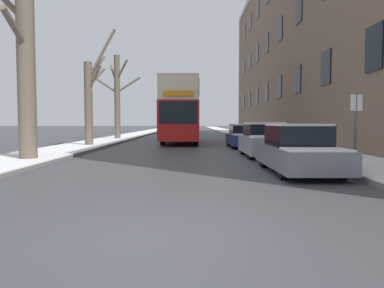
{
  "coord_description": "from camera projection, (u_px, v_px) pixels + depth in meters",
  "views": [
    {
      "loc": [
        0.41,
        -4.79,
        1.47
      ],
      "look_at": [
        0.31,
        17.36,
        0.2
      ],
      "focal_mm": 35.0,
      "sensor_mm": 36.0,
      "label": 1
    }
  ],
  "objects": [
    {
      "name": "street_sign_post",
      "position": [
        357.0,
        128.0,
        10.21
      ],
      "size": [
        0.32,
        0.07,
        2.27
      ],
      "color": "#4C4F54",
      "rests_on": "ground"
    },
    {
      "name": "terrace_facade_right",
      "position": [
        338.0,
        33.0,
        30.09
      ],
      "size": [
        9.1,
        53.88,
        17.31
      ],
      "color": "#7A604C",
      "rests_on": "ground"
    },
    {
      "name": "parked_car_1",
      "position": [
        266.0,
        141.0,
        16.08
      ],
      "size": [
        1.76,
        4.11,
        1.49
      ],
      "color": "#9EA3AD",
      "rests_on": "ground"
    },
    {
      "name": "sidewalk_right",
      "position": [
        230.0,
        132.0,
        57.75
      ],
      "size": [
        2.97,
        130.0,
        0.16
      ],
      "color": "slate",
      "rests_on": "ground"
    },
    {
      "name": "bare_tree_left_0",
      "position": [
        27.0,
        65.0,
        13.68
      ],
      "size": [
        1.92,
        3.68,
        7.4
      ],
      "color": "brown",
      "rests_on": "ground"
    },
    {
      "name": "bare_tree_left_1",
      "position": [
        92.0,
        98.0,
        22.22
      ],
      "size": [
        1.88,
        2.34,
        7.03
      ],
      "color": "brown",
      "rests_on": "ground"
    },
    {
      "name": "ground_plane",
      "position": [
        162.0,
        236.0,
        4.87
      ],
      "size": [
        320.0,
        320.0,
        0.0
      ],
      "primitive_type": "plane",
      "color": "#424247"
    },
    {
      "name": "bare_tree_left_2",
      "position": [
        119.0,
        95.0,
        31.14
      ],
      "size": [
        3.72,
        2.14,
        7.05
      ],
      "color": "brown",
      "rests_on": "ground"
    },
    {
      "name": "sidewalk_left",
      "position": [
        152.0,
        132.0,
        57.8
      ],
      "size": [
        2.97,
        130.0,
        0.16
      ],
      "color": "slate",
      "rests_on": "ground"
    },
    {
      "name": "parked_car_2",
      "position": [
        246.0,
        136.0,
        22.3
      ],
      "size": [
        1.82,
        4.49,
        1.38
      ],
      "color": "navy",
      "rests_on": "ground"
    },
    {
      "name": "double_decker_bus",
      "position": [
        182.0,
        109.0,
        27.49
      ],
      "size": [
        2.55,
        10.92,
        4.39
      ],
      "color": "red",
      "rests_on": "ground"
    },
    {
      "name": "parked_car_0",
      "position": [
        300.0,
        150.0,
        10.99
      ],
      "size": [
        1.75,
        4.43,
        1.44
      ],
      "color": "slate",
      "rests_on": "ground"
    },
    {
      "name": "pedestrian_left_sidewalk",
      "position": [
        32.0,
        134.0,
        15.16
      ],
      "size": [
        0.39,
        0.39,
        1.81
      ],
      "rotation": [
        0.0,
        0.0,
        5.61
      ],
      "color": "black",
      "rests_on": "ground"
    }
  ]
}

